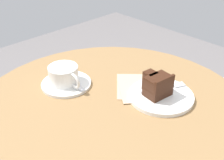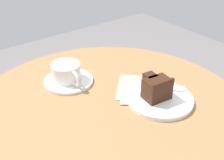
% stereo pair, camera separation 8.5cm
% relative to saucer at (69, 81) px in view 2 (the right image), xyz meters
% --- Properties ---
extents(cafe_table, '(0.83, 0.83, 0.73)m').
position_rel_saucer_xyz_m(cafe_table, '(0.19, 0.02, -0.12)').
color(cafe_table, olive).
rests_on(cafe_table, ground).
extents(saucer, '(0.16, 0.16, 0.01)m').
position_rel_saucer_xyz_m(saucer, '(0.00, 0.00, 0.00)').
color(saucer, white).
rests_on(saucer, cafe_table).
extents(coffee_cup, '(0.13, 0.09, 0.06)m').
position_rel_saucer_xyz_m(coffee_cup, '(-0.00, -0.00, 0.03)').
color(coffee_cup, white).
rests_on(coffee_cup, saucer).
extents(teaspoon, '(0.10, 0.06, 0.00)m').
position_rel_saucer_xyz_m(teaspoon, '(0.04, 0.02, 0.01)').
color(teaspoon, silver).
rests_on(teaspoon, saucer).
extents(cake_plate, '(0.19, 0.19, 0.01)m').
position_rel_saucer_xyz_m(cake_plate, '(0.26, 0.16, 0.00)').
color(cake_plate, white).
rests_on(cake_plate, cafe_table).
extents(cake_slice, '(0.08, 0.08, 0.07)m').
position_rel_saucer_xyz_m(cake_slice, '(0.24, 0.15, 0.04)').
color(cake_slice, '#422619').
rests_on(cake_slice, cake_plate).
extents(fork, '(0.08, 0.14, 0.00)m').
position_rel_saucer_xyz_m(fork, '(0.25, 0.21, 0.01)').
color(fork, silver).
rests_on(fork, cake_plate).
extents(napkin, '(0.22, 0.22, 0.00)m').
position_rel_saucer_xyz_m(napkin, '(0.18, 0.16, -0.00)').
color(napkin, tan).
rests_on(napkin, cafe_table).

